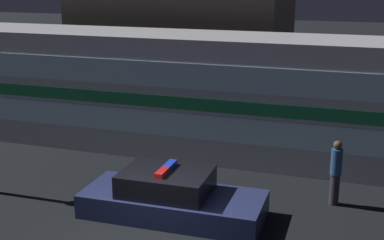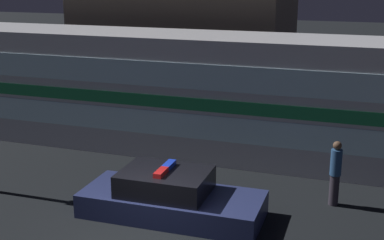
# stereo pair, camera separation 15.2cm
# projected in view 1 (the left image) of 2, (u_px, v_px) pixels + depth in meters

# --- Properties ---
(train) EXTENTS (22.29, 3.07, 3.95)m
(train) POSITION_uv_depth(u_px,v_px,m) (206.00, 94.00, 17.92)
(train) COLOR silver
(train) RESTS_ON ground_plane
(police_car) EXTENTS (4.57, 1.95, 1.29)m
(police_car) POSITION_uv_depth(u_px,v_px,m) (171.00, 198.00, 13.36)
(police_car) COLOR navy
(police_car) RESTS_ON ground_plane
(pedestrian) EXTENTS (0.29, 0.29, 1.75)m
(pedestrian) POSITION_uv_depth(u_px,v_px,m) (336.00, 172.00, 13.89)
(pedestrian) COLOR #2D2833
(pedestrian) RESTS_ON ground_plane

